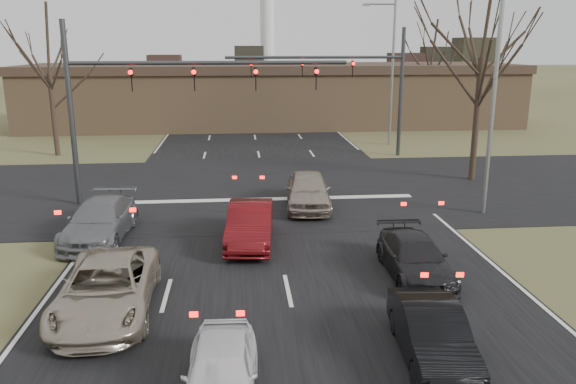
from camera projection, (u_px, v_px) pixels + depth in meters
name	position (u px, v px, depth m)	size (l,w,h in m)	color
ground	(299.00, 344.00, 13.48)	(360.00, 360.00, 0.00)	#4C4F2A
road_main	(247.00, 101.00, 71.25)	(14.00, 300.00, 0.02)	black
road_cross	(266.00, 189.00, 27.92)	(200.00, 14.00, 0.02)	black
building	(274.00, 95.00, 49.57)	(42.40, 10.40, 5.30)	#8D6D4C
mast_arm_near	(147.00, 90.00, 24.24)	(12.12, 0.24, 8.00)	#383A3D
mast_arm_far	(358.00, 77.00, 34.89)	(11.12, 0.24, 8.00)	#383A3D
streetlight_right_near	(491.00, 80.00, 22.46)	(2.34, 0.25, 10.00)	gray
streetlight_right_far	(390.00, 65.00, 38.88)	(2.34, 0.25, 10.00)	gray
tree_right_near	(486.00, 4.00, 27.59)	(6.90, 6.90, 11.50)	black
tree_left_far	(45.00, 38.00, 34.53)	(5.70, 5.70, 9.50)	black
tree_right_far	(432.00, 44.00, 46.73)	(5.40, 5.40, 9.00)	black
car_silver_suv	(107.00, 288.00, 14.85)	(2.39, 5.18, 1.44)	#AB9E8A
car_white_sedan	(221.00, 373.00, 11.21)	(1.47, 3.65, 1.24)	white
car_black_hatch	(432.00, 334.00, 12.68)	(1.35, 3.88, 1.28)	black
car_charcoal_sedan	(415.00, 258.00, 17.27)	(1.72, 4.24, 1.23)	black
car_grey_ahead	(100.00, 221.00, 20.56)	(2.01, 4.95, 1.44)	slate
car_red_ahead	(250.00, 224.00, 20.12)	(1.55, 4.43, 1.46)	#580C0F
car_silver_ahead	(308.00, 190.00, 24.56)	(1.87, 4.65, 1.58)	#A09181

